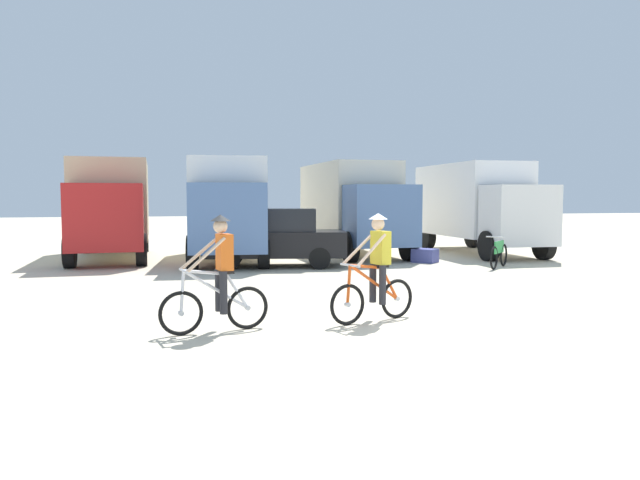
{
  "coord_description": "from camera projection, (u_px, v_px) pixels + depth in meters",
  "views": [
    {
      "loc": [
        -3.89,
        -9.04,
        2.07
      ],
      "look_at": [
        -0.57,
        4.32,
        1.1
      ],
      "focal_mm": 33.43,
      "sensor_mm": 36.0,
      "label": 1
    }
  ],
  "objects": [
    {
      "name": "cyclist_orange_shirt",
      "position": [
        218.0,
        278.0,
        9.17
      ],
      "size": [
        1.71,
        0.56,
        1.82
      ],
      "color": "black",
      "rests_on": "ground"
    },
    {
      "name": "box_truck_avon_van",
      "position": [
        478.0,
        203.0,
        22.35
      ],
      "size": [
        2.46,
        6.78,
        3.35
      ],
      "color": "white",
      "rests_on": "ground"
    },
    {
      "name": "sedan_parked",
      "position": [
        276.0,
        237.0,
        17.97
      ],
      "size": [
        4.45,
        2.49,
        1.76
      ],
      "color": "black",
      "rests_on": "ground"
    },
    {
      "name": "box_truck_white_box",
      "position": [
        228.0,
        204.0,
        19.86
      ],
      "size": [
        2.97,
        6.94,
        3.35
      ],
      "color": "white",
      "rests_on": "ground"
    },
    {
      "name": "supply_crate",
      "position": [
        425.0,
        256.0,
        19.17
      ],
      "size": [
        0.93,
        0.94,
        0.44
      ],
      "primitive_type": "cube",
      "rotation": [
        0.0,
        0.0,
        0.75
      ],
      "color": "#4C5199",
      "rests_on": "ground"
    },
    {
      "name": "ground_plane",
      "position": [
        416.0,
        324.0,
        9.83
      ],
      "size": [
        120.0,
        120.0,
        0.0
      ],
      "primitive_type": "plane",
      "color": "beige"
    },
    {
      "name": "box_truck_tan_camper",
      "position": [
        111.0,
        204.0,
        20.38
      ],
      "size": [
        2.56,
        6.81,
        3.35
      ],
      "color": "#CCB78E",
      "rests_on": "ground"
    },
    {
      "name": "cyclist_cowboy_hat",
      "position": [
        376.0,
        271.0,
        9.97
      ],
      "size": [
        1.65,
        0.72,
        1.82
      ],
      "color": "black",
      "rests_on": "ground"
    },
    {
      "name": "bicycle_spare",
      "position": [
        499.0,
        255.0,
        17.66
      ],
      "size": [
        1.28,
        1.25,
        0.97
      ],
      "color": "black",
      "rests_on": "ground"
    },
    {
      "name": "box_truck_cream_rv",
      "position": [
        353.0,
        203.0,
        21.97
      ],
      "size": [
        2.6,
        6.82,
        3.35
      ],
      "color": "beige",
      "rests_on": "ground"
    }
  ]
}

